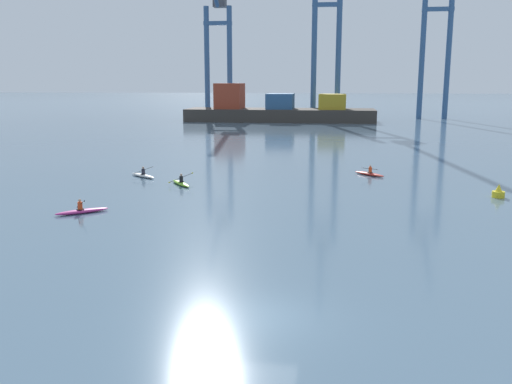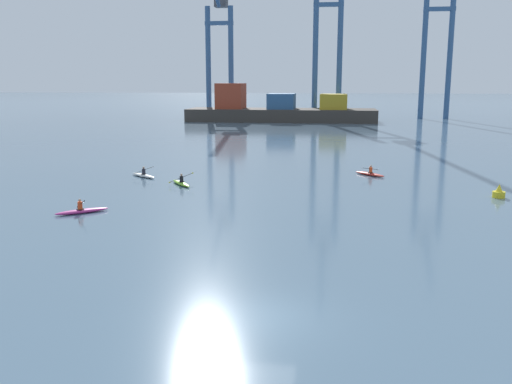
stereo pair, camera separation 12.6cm
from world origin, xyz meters
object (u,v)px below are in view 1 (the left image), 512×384
(gantry_crane_west, at_px, (218,43))
(kayak_red, at_px, (369,173))
(gantry_crane_east_mid, at_px, (437,35))
(container_barge, at_px, (277,110))
(channel_buoy, at_px, (498,193))
(kayak_white, at_px, (143,175))
(kayak_magenta, at_px, (82,211))
(kayak_lime, at_px, (181,183))
(gantry_crane_west_mid, at_px, (327,29))

(gantry_crane_west, bearing_deg, kayak_red, -69.05)
(gantry_crane_east_mid, distance_m, kayak_red, 85.20)
(container_barge, relative_size, channel_buoy, 39.84)
(container_barge, distance_m, gantry_crane_east_mid, 39.87)
(container_barge, height_order, gantry_crane_west, gantry_crane_west)
(gantry_crane_east_mid, bearing_deg, kayak_white, -114.73)
(gantry_crane_east_mid, xyz_separation_m, kayak_magenta, (-38.26, -98.51, -18.42))
(container_barge, bearing_deg, kayak_magenta, -92.73)
(gantry_crane_east_mid, distance_m, kayak_magenta, 107.28)
(channel_buoy, bearing_deg, kayak_white, 170.26)
(kayak_lime, height_order, kayak_magenta, kayak_magenta)
(kayak_white, bearing_deg, gantry_crane_east_mid, 65.27)
(gantry_crane_west_mid, bearing_deg, channel_buoy, -80.46)
(kayak_white, bearing_deg, channel_buoy, -9.74)
(gantry_crane_west_mid, bearing_deg, container_barge, -148.59)
(container_barge, relative_size, kayak_white, 13.03)
(kayak_lime, xyz_separation_m, kayak_magenta, (-3.66, -10.57, 0.00))
(container_barge, height_order, kayak_lime, container_barge)
(gantry_crane_west, height_order, kayak_white, gantry_crane_west)
(gantry_crane_west, bearing_deg, kayak_white, -82.99)
(kayak_magenta, bearing_deg, gantry_crane_west_mid, 81.30)
(container_barge, xyz_separation_m, channel_buoy, (23.96, -77.00, -1.99))
(channel_buoy, bearing_deg, gantry_crane_west, 114.00)
(channel_buoy, xyz_separation_m, kayak_lime, (-24.39, 1.66, -0.19))
(container_barge, bearing_deg, gantry_crane_west, 145.15)
(gantry_crane_west, relative_size, kayak_lime, 10.98)
(gantry_crane_west, bearing_deg, kayak_magenta, -83.56)
(kayak_white, relative_size, kayak_red, 1.07)
(gantry_crane_east_mid, xyz_separation_m, kayak_lime, (-34.60, -87.95, -18.42))
(channel_buoy, height_order, kayak_magenta, kayak_magenta)
(kayak_white, bearing_deg, gantry_crane_west_mid, 79.26)
(kayak_white, bearing_deg, kayak_lime, -36.73)
(container_barge, height_order, channel_buoy, container_barge)
(gantry_crane_east_mid, bearing_deg, gantry_crane_west, -177.46)
(kayak_lime, xyz_separation_m, kayak_red, (15.64, 6.95, 0.00))
(gantry_crane_west, height_order, gantry_crane_east_mid, gantry_crane_east_mid)
(gantry_crane_west, relative_size, gantry_crane_west_mid, 0.85)
(kayak_red, bearing_deg, gantry_crane_east_mid, 76.82)
(gantry_crane_west_mid, height_order, kayak_lime, gantry_crane_west_mid)
(kayak_lime, bearing_deg, kayak_magenta, -109.10)
(gantry_crane_east_mid, relative_size, kayak_lime, 11.89)
(container_barge, distance_m, kayak_lime, 75.37)
(gantry_crane_west, distance_m, gantry_crane_west_mid, 25.45)
(gantry_crane_east_mid, bearing_deg, kayak_red, -103.18)
(container_barge, bearing_deg, kayak_white, -93.84)
(gantry_crane_west_mid, xyz_separation_m, kayak_magenta, (-14.08, -92.00, -19.41))
(kayak_lime, bearing_deg, kayak_white, 143.27)
(container_barge, relative_size, kayak_magenta, 13.23)
(container_barge, height_order, gantry_crane_east_mid, gantry_crane_east_mid)
(container_barge, height_order, kayak_magenta, container_barge)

